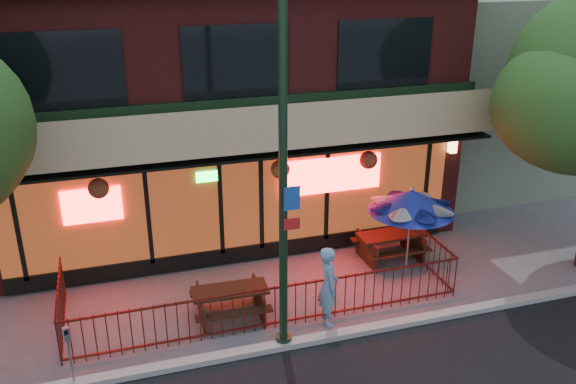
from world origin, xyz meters
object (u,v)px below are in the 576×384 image
(patio_umbrella, at_px, (411,201))
(parking_meter_near, at_px, (69,347))
(street_light, at_px, (283,199))
(pedestrian, at_px, (328,285))
(picnic_table_left, at_px, (230,299))
(picnic_table_right, at_px, (391,242))

(patio_umbrella, xyz_separation_m, parking_meter_near, (-7.56, -1.84, -1.10))
(street_light, height_order, patio_umbrella, street_light)
(street_light, bearing_deg, pedestrian, 24.26)
(picnic_table_left, xyz_separation_m, picnic_table_right, (4.40, 1.37, 0.02))
(pedestrian, bearing_deg, patio_umbrella, -54.48)
(patio_umbrella, xyz_separation_m, pedestrian, (-2.48, -1.26, -1.08))
(patio_umbrella, height_order, pedestrian, patio_umbrella)
(street_light, distance_m, patio_umbrella, 4.18)
(picnic_table_left, distance_m, parking_meter_near, 3.46)
(patio_umbrella, bearing_deg, parking_meter_near, -166.29)
(picnic_table_left, bearing_deg, pedestrian, -21.70)
(picnic_table_left, xyz_separation_m, parking_meter_near, (-3.16, -1.34, 0.40))
(patio_umbrella, bearing_deg, street_light, -153.85)
(parking_meter_near, bearing_deg, street_light, 1.12)
(picnic_table_right, xyz_separation_m, parking_meter_near, (-7.56, -2.71, 0.38))
(picnic_table_left, relative_size, patio_umbrella, 0.72)
(picnic_table_right, bearing_deg, parking_meter_near, -160.28)
(picnic_table_right, xyz_separation_m, patio_umbrella, (0.00, -0.87, 1.48))
(street_light, distance_m, picnic_table_left, 3.09)
(street_light, height_order, picnic_table_left, street_light)
(parking_meter_near, bearing_deg, picnic_table_right, 19.72)
(pedestrian, bearing_deg, picnic_table_right, -40.85)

